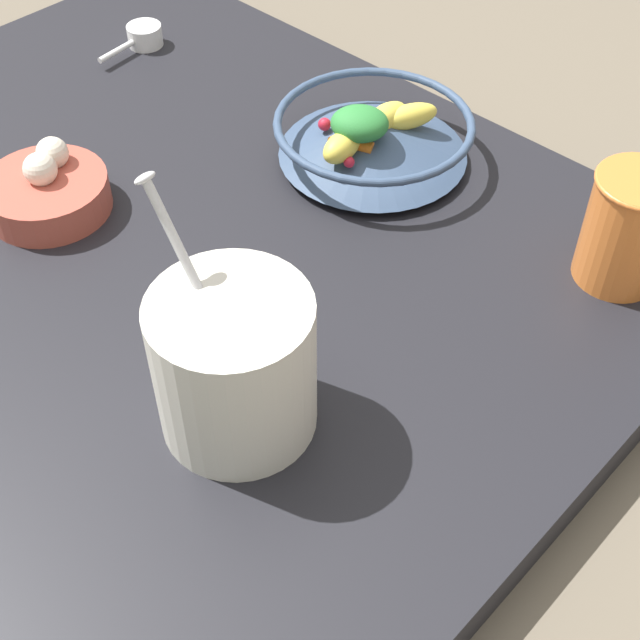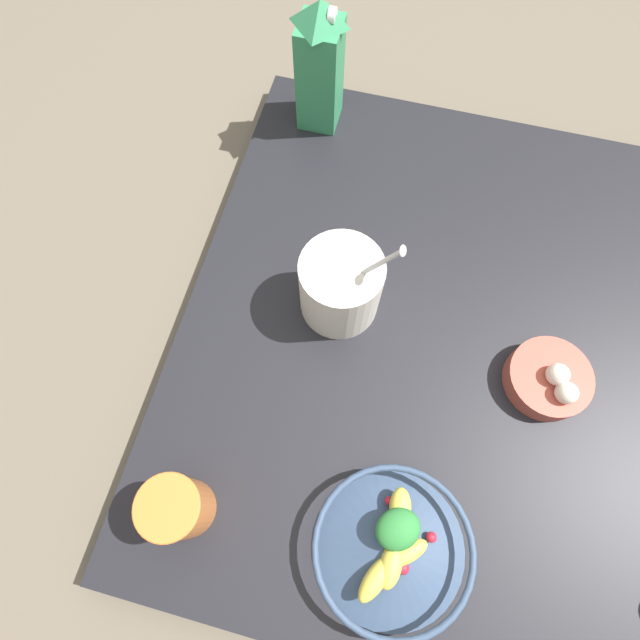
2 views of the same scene
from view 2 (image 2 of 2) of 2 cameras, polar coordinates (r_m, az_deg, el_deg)
ground_plane at (r=0.95m, az=16.69°, el=-3.81°), size 6.00×6.00×0.00m
countertop at (r=0.93m, az=17.10°, el=-3.34°), size 1.02×1.02×0.05m
fruit_bowl at (r=0.79m, az=8.29°, el=-24.38°), size 0.23×0.23×0.08m
milk_carton at (r=1.04m, az=-0.01°, el=27.01°), size 0.08×0.08×0.26m
yogurt_tub at (r=0.82m, az=2.38°, el=4.04°), size 0.14×0.16×0.23m
drinking_cup at (r=0.78m, az=-15.98°, el=-19.95°), size 0.09×0.09×0.12m
garlic_bowl at (r=0.90m, az=24.71°, el=-6.16°), size 0.14×0.14×0.07m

